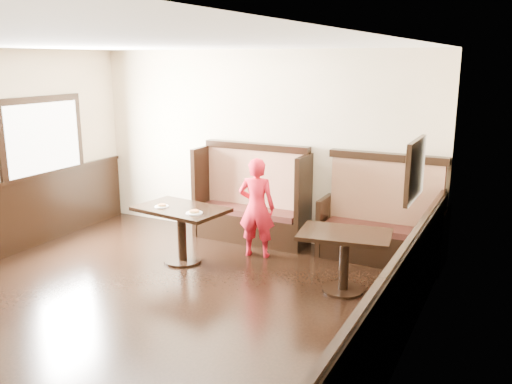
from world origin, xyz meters
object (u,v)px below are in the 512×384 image
Objects in this scene: booth_main at (253,205)px; table_main at (181,220)px; child at (257,208)px; table_neighbor at (344,247)px; booth_neighbor at (382,226)px.

booth_main is 1.38× the size of table_main.
booth_main reaches higher than child.
table_neighbor is 0.82× the size of child.
booth_neighbor is 1.30× the size of table_main.
table_main is at bearing -108.09° from booth_main.
booth_main reaches higher than table_neighbor.
table_neighbor is (1.82, -1.22, 0.01)m from booth_main.
table_neighbor is at bearing -33.82° from booth_main.
booth_neighbor reaches higher than table_main.
booth_neighbor is (1.95, -0.00, -0.05)m from booth_main.
child is at bearing -58.54° from booth_main.
table_neighbor is (2.23, 0.05, -0.04)m from table_main.
booth_main is 1.34m from table_main.
booth_main is 2.19m from table_neighbor.
booth_neighbor is 2.69m from table_main.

